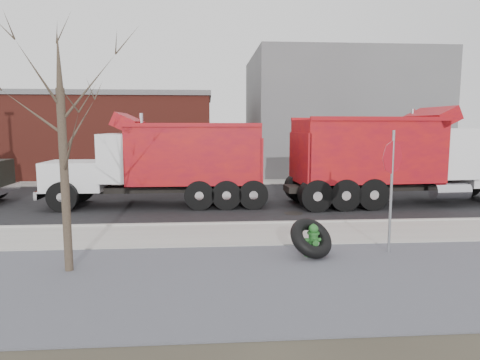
{
  "coord_description": "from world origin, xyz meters",
  "views": [
    {
      "loc": [
        -0.11,
        -12.0,
        3.21
      ],
      "look_at": [
        0.96,
        2.21,
        1.4
      ],
      "focal_mm": 32.0,
      "sensor_mm": 36.0,
      "label": 1
    }
  ],
  "objects": [
    {
      "name": "far_sidewalk",
      "position": [
        0.0,
        12.0,
        0.03
      ],
      "size": [
        60.0,
        2.0,
        0.06
      ],
      "primitive_type": "cube",
      "color": "#9E9B93",
      "rests_on": "ground"
    },
    {
      "name": "building_grey",
      "position": [
        9.0,
        18.0,
        4.0
      ],
      "size": [
        12.0,
        10.0,
        8.0
      ],
      "color": "slate",
      "rests_on": "ground"
    },
    {
      "name": "building_brick",
      "position": [
        -10.0,
        17.0,
        2.65
      ],
      "size": [
        20.2,
        8.2,
        5.3
      ],
      "color": "maroon",
      "rests_on": "ground"
    },
    {
      "name": "dump_truck_red_b",
      "position": [
        -1.78,
        5.22,
        1.86
      ],
      "size": [
        8.67,
        2.54,
        3.66
      ],
      "rotation": [
        0.0,
        0.0,
        3.14
      ],
      "color": "black",
      "rests_on": "ground"
    },
    {
      "name": "fire_hydrant",
      "position": [
        2.45,
        -1.94,
        0.38
      ],
      "size": [
        0.46,
        0.45,
        0.83
      ],
      "rotation": [
        0.0,
        0.0,
        0.05
      ],
      "color": "#30722B",
      "rests_on": "ground"
    },
    {
      "name": "gravel_verge",
      "position": [
        0.0,
        -3.5,
        0.01
      ],
      "size": [
        60.0,
        5.0,
        0.03
      ],
      "primitive_type": "cube",
      "color": "slate",
      "rests_on": "ground"
    },
    {
      "name": "road",
      "position": [
        0.0,
        6.3,
        0.01
      ],
      "size": [
        60.0,
        9.4,
        0.02
      ],
      "primitive_type": "cube",
      "color": "black",
      "rests_on": "ground"
    },
    {
      "name": "truck_tire",
      "position": [
        2.39,
        -1.98,
        0.49
      ],
      "size": [
        1.43,
        1.38,
        1.0
      ],
      "color": "black",
      "rests_on": "ground"
    },
    {
      "name": "sidewalk",
      "position": [
        0.0,
        0.25,
        0.03
      ],
      "size": [
        60.0,
        2.5,
        0.06
      ],
      "primitive_type": "cube",
      "color": "#9E9B93",
      "rests_on": "ground"
    },
    {
      "name": "dump_truck_red_a",
      "position": [
        7.55,
        4.87,
        1.99
      ],
      "size": [
        9.88,
        3.27,
        3.92
      ],
      "rotation": [
        0.0,
        0.0,
        0.07
      ],
      "color": "black",
      "rests_on": "ground"
    },
    {
      "name": "curb",
      "position": [
        0.0,
        1.55,
        0.06
      ],
      "size": [
        60.0,
        0.15,
        0.11
      ],
      "primitive_type": "cube",
      "color": "#9E9B93",
      "rests_on": "ground"
    },
    {
      "name": "bare_tree",
      "position": [
        -3.2,
        -2.6,
        3.3
      ],
      "size": [
        3.2,
        3.2,
        5.2
      ],
      "color": "#382D23",
      "rests_on": "ground"
    },
    {
      "name": "ground",
      "position": [
        0.0,
        0.0,
        0.0
      ],
      "size": [
        120.0,
        120.0,
        0.0
      ],
      "primitive_type": "plane",
      "color": "#383328",
      "rests_on": "ground"
    },
    {
      "name": "stop_sign",
      "position": [
        4.44,
        -1.78,
        2.09
      ],
      "size": [
        0.71,
        0.5,
        3.1
      ],
      "rotation": [
        0.0,
        0.0,
        0.2
      ],
      "color": "gray",
      "rests_on": "ground"
    }
  ]
}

